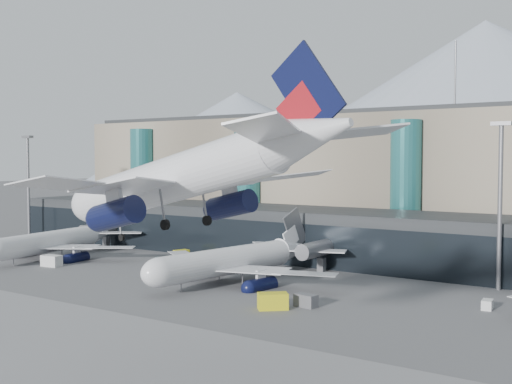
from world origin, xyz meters
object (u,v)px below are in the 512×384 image
veh_f (15,245)px  hero_jet (198,162)px  lightmast_mid (500,196)px  jet_parked_left (61,234)px  veh_g (487,305)px  veh_h (273,301)px  veh_b (181,254)px  jet_parked_mid (243,251)px  veh_c (306,301)px  veh_a (52,261)px  lightmast_left (28,182)px

veh_f → hero_jet: bearing=-143.1°
lightmast_mid → jet_parked_left: (-82.42, -15.50, -9.85)m
hero_jet → veh_g: hero_jet is taller
hero_jet → veh_h: hero_jet is taller
veh_b → hero_jet: bearing=-123.6°
jet_parked_left → jet_parked_mid: size_ratio=0.96×
lightmast_mid → veh_c: bearing=-125.4°
veh_a → veh_g: 76.71m
jet_parked_mid → veh_c: (18.23, -10.88, -3.91)m
hero_jet → veh_b: 76.65m
veh_a → veh_b: veh_a is taller
veh_b → jet_parked_left: bearing=133.2°
lightmast_left → veh_a: (35.98, -21.57, -13.38)m
veh_g → veh_f: bearing=-97.0°
hero_jet → jet_parked_mid: size_ratio=0.91×
veh_g → veh_b: bearing=-106.4°
jet_parked_mid → veh_a: (-37.09, -9.14, -3.75)m
jet_parked_left → lightmast_mid: bearing=-88.0°
jet_parked_left → veh_a: jet_parked_left is taller
hero_jet → veh_f: 101.76m
veh_g → veh_h: bearing=-62.8°
jet_parked_mid → veh_c: jet_parked_mid is taller
veh_g → lightmast_mid: bearing=-178.9°
jet_parked_left → veh_a: size_ratio=10.14×
jet_parked_left → veh_c: size_ratio=11.94×
lightmast_left → jet_parked_left: size_ratio=0.69×
jet_parked_mid → veh_h: bearing=-125.4°
veh_g → hero_jet: bearing=-22.9°
hero_jet → veh_b: bearing=139.6°
hero_jet → veh_g: 50.21m
veh_a → veh_c: bearing=-9.3°
veh_a → veh_f: size_ratio=1.24×
veh_h → veh_c: bearing=9.4°
jet_parked_mid → veh_a: bearing=112.1°
hero_jet → jet_parked_left: size_ratio=0.95×
hero_jet → jet_parked_mid: bearing=128.7°
hero_jet → veh_h: size_ratio=9.00×
veh_a → veh_b: bearing=50.0°
hero_jet → veh_a: hero_jet is taller
lightmast_left → veh_h: bearing=-17.0°
lightmast_mid → veh_c: 35.00m
lightmast_left → veh_g: lightmast_left is taller
hero_jet → veh_c: bearing=111.2°
veh_b → veh_g: (62.51, -10.54, -0.18)m
veh_b → veh_g: 63.39m
veh_f → veh_h: size_ratio=0.75×
veh_b → veh_c: veh_c is taller
hero_jet → veh_g: (12.79, 44.64, -19.10)m
lightmast_mid → veh_a: lightmast_mid is taller
lightmast_left → veh_c: size_ratio=8.20×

